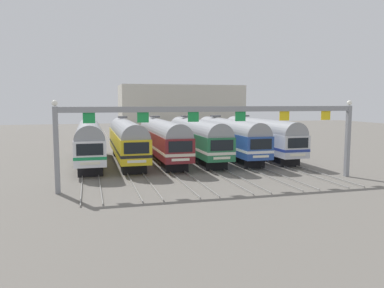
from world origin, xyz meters
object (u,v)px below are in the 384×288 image
(catenary_gantry, at_px, (217,120))
(commuter_train_blue, at_px, (229,136))
(commuter_train_yellow, at_px, (127,139))
(commuter_train_white, at_px, (89,140))
(commuter_train_green, at_px, (196,137))
(commuter_train_maroon, at_px, (162,138))
(commuter_train_silver, at_px, (260,135))

(catenary_gantry, bearing_deg, commuter_train_blue, 65.65)
(commuter_train_blue, bearing_deg, commuter_train_yellow, 180.00)
(commuter_train_white, height_order, commuter_train_green, commuter_train_green)
(commuter_train_maroon, height_order, commuter_train_silver, same)
(commuter_train_white, bearing_deg, catenary_gantry, -52.97)
(commuter_train_yellow, bearing_deg, commuter_train_green, 0.00)
(commuter_train_white, xyz_separation_m, commuter_train_maroon, (8.14, 0.00, 0.00))
(catenary_gantry, bearing_deg, commuter_train_green, 81.42)
(commuter_train_yellow, height_order, catenary_gantry, catenary_gantry)
(commuter_train_blue, xyz_separation_m, catenary_gantry, (-6.11, -13.50, 2.66))
(commuter_train_white, xyz_separation_m, commuter_train_silver, (20.36, 0.00, 0.00))
(commuter_train_green, bearing_deg, catenary_gantry, -98.58)
(commuter_train_silver, bearing_deg, commuter_train_yellow, 180.00)
(commuter_train_silver, bearing_deg, commuter_train_maroon, 180.00)
(commuter_train_blue, bearing_deg, commuter_train_silver, 0.00)
(commuter_train_blue, bearing_deg, commuter_train_green, 180.00)
(commuter_train_green, relative_size, commuter_train_blue, 1.00)
(commuter_train_blue, height_order, commuter_train_silver, same)
(commuter_train_maroon, bearing_deg, commuter_train_green, 0.00)
(commuter_train_maroon, bearing_deg, commuter_train_yellow, 180.00)
(commuter_train_white, relative_size, catenary_gantry, 0.71)
(catenary_gantry, bearing_deg, commuter_train_yellow, 114.35)
(commuter_train_yellow, distance_m, commuter_train_silver, 16.29)
(commuter_train_maroon, relative_size, commuter_train_silver, 1.00)
(commuter_train_green, bearing_deg, commuter_train_silver, 0.00)
(commuter_train_yellow, bearing_deg, commuter_train_white, -179.94)
(commuter_train_yellow, bearing_deg, commuter_train_silver, 0.00)
(commuter_train_blue, relative_size, catenary_gantry, 0.71)
(commuter_train_white, distance_m, commuter_train_green, 12.22)
(commuter_train_green, distance_m, catenary_gantry, 13.91)
(commuter_train_silver, bearing_deg, catenary_gantry, -127.02)
(commuter_train_yellow, xyz_separation_m, commuter_train_silver, (16.29, 0.00, 0.00))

